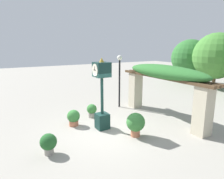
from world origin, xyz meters
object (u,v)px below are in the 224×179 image
object	(u,v)px
potted_plant_near_right	(74,117)
potted_plant_far_left	(92,110)
potted_plant_near_left	(136,123)
lamp_post	(120,72)
potted_plant_far_right	(48,143)
pedestal_clock	(102,92)

from	to	relation	value
potted_plant_near_right	potted_plant_far_left	xyz separation A→B (m)	(-0.61, 1.20, -0.03)
potted_plant_near_left	lamp_post	world-z (taller)	lamp_post
potted_plant_near_left	lamp_post	size ratio (longest dim) A/B	0.32
potted_plant_near_right	potted_plant_far_left	bearing A→B (deg)	116.93
potted_plant_far_left	potted_plant_far_right	xyz separation A→B (m)	(2.56, -2.77, 0.04)
pedestal_clock	potted_plant_far_right	world-z (taller)	pedestal_clock
pedestal_clock	potted_plant_near_right	xyz separation A→B (m)	(-0.95, -0.99, -1.26)
potted_plant_near_right	pedestal_clock	bearing A→B (deg)	46.18
lamp_post	potted_plant_near_left	bearing A→B (deg)	-22.91
potted_plant_near_left	potted_plant_near_right	size ratio (longest dim) A/B	1.31
potted_plant_near_left	potted_plant_far_left	distance (m)	3.00
potted_plant_far_right	lamp_post	distance (m)	6.23
pedestal_clock	potted_plant_near_right	size ratio (longest dim) A/B	4.17
potted_plant_near_right	potted_plant_far_right	distance (m)	2.51
lamp_post	pedestal_clock	bearing A→B (deg)	-45.29
pedestal_clock	potted_plant_near_left	world-z (taller)	pedestal_clock
potted_plant_near_right	potted_plant_far_right	xyz separation A→B (m)	(1.96, -1.58, 0.01)
potted_plant_near_right	potted_plant_far_left	size ratio (longest dim) A/B	1.09
pedestal_clock	potted_plant_far_right	distance (m)	3.03
potted_plant_far_left	lamp_post	size ratio (longest dim) A/B	0.22
pedestal_clock	potted_plant_near_right	world-z (taller)	pedestal_clock
potted_plant_far_right	lamp_post	xyz separation A→B (m)	(-3.36, 4.95, 1.73)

